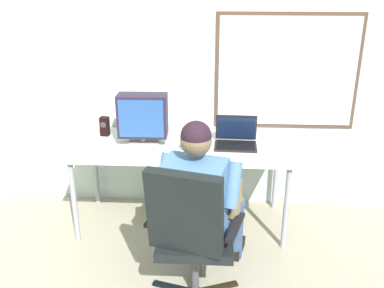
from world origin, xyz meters
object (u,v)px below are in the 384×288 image
desk (182,150)px  desk_speaker (105,126)px  crt_monitor (143,117)px  wine_glass (189,140)px  office_chair (190,230)px  person_seated (202,199)px  laptop (236,137)px

desk → desk_speaker: desk_speaker is taller
crt_monitor → wine_glass: size_ratio=2.89×
wine_glass → desk_speaker: desk_speaker is taller
office_chair → person_seated: (0.06, 0.26, 0.07)m
office_chair → laptop: 1.08m
laptop → wine_glass: size_ratio=2.41×
office_chair → wine_glass: bearing=94.2°
crt_monitor → desk_speaker: (-0.36, 0.17, -0.15)m
desk → laptop: (0.44, 0.01, 0.11)m
wine_glass → office_chair: bearing=-85.8°
desk → desk_speaker: size_ratio=10.92×
laptop → wine_glass: 0.42m
wine_glass → desk: bearing=111.5°
desk → wine_glass: bearing=-68.5°
office_chair → laptop: size_ratio=2.94×
person_seated → wine_glass: size_ratio=8.60×
desk → person_seated: 0.76m
person_seated → crt_monitor: 0.94m
desk → office_chair: (0.13, -0.99, -0.12)m
laptop → desk_speaker: size_ratio=2.10×
desk → person_seated: size_ratio=1.45×
laptop → desk_speaker: laptop is taller
office_chair → crt_monitor: (-0.44, 0.98, 0.40)m
desk → wine_glass: 0.25m
wine_glass → desk_speaker: (-0.74, 0.35, -0.02)m
laptop → person_seated: bearing=-108.0°
person_seated → laptop: 0.80m
desk → office_chair: 1.01m
office_chair → person_seated: 0.28m
person_seated → wine_glass: (-0.12, 0.55, 0.20)m
person_seated → wine_glass: bearing=102.6°
office_chair → wine_glass: 0.86m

